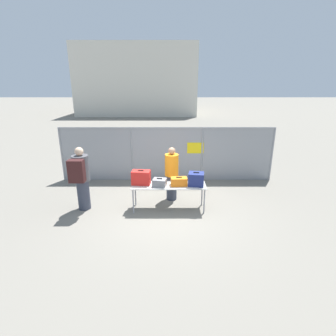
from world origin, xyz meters
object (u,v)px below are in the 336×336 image
(inspection_table, at_px, (169,187))
(utility_trailer, at_px, (206,156))
(traveler_hooded, at_px, (82,177))
(suitcase_grey, at_px, (160,182))
(suitcase_navy, at_px, (197,179))
(security_worker_near, at_px, (172,173))
(suitcase_red, at_px, (142,178))
(suitcase_orange, at_px, (180,182))

(inspection_table, relative_size, utility_trailer, 0.46)
(traveler_hooded, bearing_deg, suitcase_grey, 5.98)
(suitcase_navy, xyz_separation_m, utility_trailer, (0.81, 4.04, -0.47))
(inspection_table, relative_size, suitcase_grey, 5.05)
(inspection_table, xyz_separation_m, security_worker_near, (0.09, 0.69, 0.17))
(inspection_table, relative_size, suitcase_navy, 4.40)
(suitcase_red, bearing_deg, suitcase_orange, -4.98)
(inspection_table, height_order, traveler_hooded, traveler_hooded)
(security_worker_near, xyz_separation_m, utility_trailer, (1.49, 3.34, -0.40))
(suitcase_orange, xyz_separation_m, security_worker_near, (-0.19, 0.71, -0.00))
(suitcase_navy, height_order, traveler_hooded, traveler_hooded)
(security_worker_near, distance_m, utility_trailer, 3.68)
(suitcase_red, bearing_deg, suitcase_grey, -15.03)
(suitcase_grey, bearing_deg, inspection_table, 15.78)
(suitcase_grey, relative_size, security_worker_near, 0.25)
(utility_trailer, bearing_deg, traveler_hooded, -134.70)
(traveler_hooded, bearing_deg, utility_trailer, 52.59)
(inspection_table, distance_m, suitcase_navy, 0.80)
(security_worker_near, bearing_deg, traveler_hooded, 14.39)
(suitcase_orange, distance_m, suitcase_navy, 0.48)
(suitcase_orange, bearing_deg, security_worker_near, 105.28)
(security_worker_near, bearing_deg, inspection_table, 81.22)
(traveler_hooded, relative_size, utility_trailer, 0.40)
(suitcase_red, height_order, traveler_hooded, traveler_hooded)
(suitcase_grey, height_order, suitcase_orange, suitcase_orange)
(suitcase_navy, relative_size, security_worker_near, 0.28)
(inspection_table, height_order, suitcase_red, suitcase_red)
(suitcase_navy, height_order, security_worker_near, security_worker_near)
(suitcase_orange, relative_size, suitcase_navy, 0.98)
(suitcase_red, xyz_separation_m, suitcase_grey, (0.52, -0.14, -0.09))
(suitcase_grey, distance_m, security_worker_near, 0.83)
(inspection_table, xyz_separation_m, suitcase_grey, (-0.25, -0.07, 0.16))
(traveler_hooded, bearing_deg, security_worker_near, 23.01)
(suitcase_grey, height_order, traveler_hooded, traveler_hooded)
(suitcase_red, xyz_separation_m, utility_trailer, (2.35, 3.96, -0.49))
(utility_trailer, bearing_deg, suitcase_grey, -114.06)
(inspection_table, height_order, suitcase_grey, suitcase_grey)
(inspection_table, relative_size, suitcase_orange, 4.47)
(suitcase_red, relative_size, suitcase_navy, 1.13)
(inspection_table, distance_m, security_worker_near, 0.71)
(traveler_hooded, relative_size, security_worker_near, 1.10)
(inspection_table, bearing_deg, suitcase_red, 174.96)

